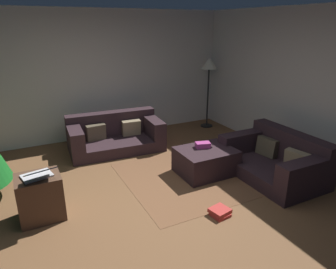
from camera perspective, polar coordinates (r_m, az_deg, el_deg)
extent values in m
plane|color=brown|center=(4.14, -4.13, -13.96)|extent=(6.40, 6.40, 0.00)
cube|color=beige|center=(6.53, -15.48, 10.36)|extent=(6.40, 0.12, 2.60)
cube|color=beige|center=(5.55, 27.09, 7.33)|extent=(0.12, 6.40, 2.60)
cube|color=#2D1E23|center=(5.99, -9.57, -1.90)|extent=(1.79, 1.01, 0.22)
cube|color=#2D1E23|center=(6.17, -10.49, 2.09)|extent=(1.75, 0.36, 0.46)
cube|color=#2D1E23|center=(6.09, -2.89, 1.53)|extent=(0.30, 0.91, 0.34)
cube|color=#2D1E23|center=(5.78, -16.92, -0.37)|extent=(0.30, 0.91, 0.34)
cube|color=#8C7A5B|center=(6.09, -6.84, 1.23)|extent=(0.37, 0.18, 0.31)
cube|color=brown|center=(5.95, -13.25, 0.37)|extent=(0.37, 0.17, 0.31)
cube|color=#2D1E23|center=(5.17, 18.58, -6.35)|extent=(1.01, 1.55, 0.22)
cube|color=#2D1E23|center=(5.30, 21.93, -2.00)|extent=(0.25, 1.54, 0.48)
cube|color=#2D1E23|center=(4.67, 24.52, -6.27)|extent=(1.00, 0.25, 0.33)
cube|color=#2D1E23|center=(5.49, 14.18, -1.20)|extent=(1.00, 0.25, 0.33)
cube|color=#8C7A5B|center=(5.00, 22.84, -4.52)|extent=(0.21, 0.38, 0.31)
cube|color=brown|center=(5.38, 17.97, -2.21)|extent=(0.20, 0.38, 0.31)
cube|color=#2D1E23|center=(5.02, 7.04, -4.95)|extent=(0.89, 0.70, 0.41)
cube|color=#B23F8C|center=(4.99, 6.50, -1.95)|extent=(0.26, 0.20, 0.09)
cube|color=black|center=(5.02, 7.33, -2.22)|extent=(0.11, 0.17, 0.02)
cube|color=#4C3323|center=(4.17, -22.66, -10.69)|extent=(0.52, 0.44, 0.57)
cube|color=silver|center=(4.04, -23.22, -7.05)|extent=(0.38, 0.32, 0.02)
cube|color=black|center=(3.83, -22.67, -6.42)|extent=(0.38, 0.30, 0.12)
cube|color=#B7332D|center=(4.08, 9.68, -14.50)|extent=(0.23, 0.22, 0.04)
cube|color=#B7332D|center=(4.07, 9.62, -13.80)|extent=(0.27, 0.26, 0.05)
cylinder|color=black|center=(7.39, 7.18, 1.66)|extent=(0.28, 0.28, 0.02)
cylinder|color=black|center=(7.21, 7.40, 6.70)|extent=(0.04, 0.04, 1.36)
cone|color=beige|center=(7.07, 7.70, 13.02)|extent=(0.36, 0.36, 0.24)
cube|color=brown|center=(5.11, 6.95, -7.03)|extent=(2.60, 2.00, 0.01)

